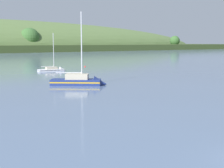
% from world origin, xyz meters
% --- Properties ---
extents(sailboat_near_mooring, '(6.53, 2.51, 9.35)m').
position_xyz_m(sailboat_near_mooring, '(14.21, 58.74, 0.16)').
color(sailboat_near_mooring, white).
rests_on(sailboat_near_mooring, ground).
extents(sailboat_midwater_white, '(8.24, 7.04, 11.98)m').
position_xyz_m(sailboat_midwater_white, '(7.48, 34.13, 0.37)').
color(sailboat_midwater_white, navy).
rests_on(sailboat_midwater_white, ground).
extents(mooring_buoy_midchannel, '(0.48, 0.48, 0.56)m').
position_xyz_m(mooring_buoy_midchannel, '(26.24, 65.95, 0.00)').
color(mooring_buoy_midchannel, red).
rests_on(mooring_buoy_midchannel, ground).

